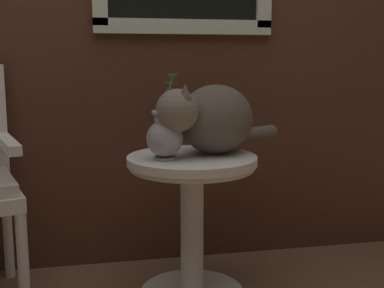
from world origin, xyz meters
name	(u,v)px	position (x,y,z in m)	size (l,w,h in m)	color
wicker_side_table	(192,204)	(0.27, 0.22, 0.42)	(0.54, 0.54, 0.62)	silver
cat	(212,118)	(0.36, 0.24, 0.77)	(0.61, 0.43, 0.30)	brown
pewter_vase_with_ivy	(165,135)	(0.15, 0.16, 0.72)	(0.15, 0.15, 0.34)	#99999E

